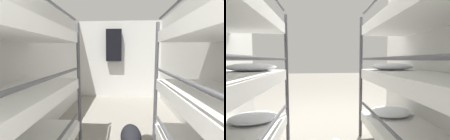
{
  "view_description": "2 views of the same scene",
  "coord_description": "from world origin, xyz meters",
  "views": [
    {
      "loc": [
        0.06,
        0.45,
        1.31
      ],
      "look_at": [
        -0.09,
        2.77,
        1.04
      ],
      "focal_mm": 24.0,
      "sensor_mm": 36.0,
      "label": 1
    },
    {
      "loc": [
        0.07,
        2.62,
        1.1
      ],
      "look_at": [
        -0.14,
        0.9,
        0.98
      ],
      "focal_mm": 24.0,
      "sensor_mm": 36.0,
      "label": 2
    }
  ],
  "objects": [
    {
      "name": "wall_left",
      "position": [
        -1.22,
        2.43,
        1.11
      ],
      "size": [
        0.06,
        4.97,
        2.23
      ],
      "color": "silver",
      "rests_on": "ground_plane"
    },
    {
      "name": "wall_right",
      "position": [
        1.22,
        2.43,
        1.11
      ],
      "size": [
        0.06,
        4.97,
        2.23
      ],
      "color": "silver",
      "rests_on": "ground_plane"
    },
    {
      "name": "wall_back",
      "position": [
        0.0,
        4.88,
        1.11
      ],
      "size": [
        2.5,
        0.06,
        2.23
      ],
      "color": "silver",
      "rests_on": "ground_plane"
    },
    {
      "name": "duffel_bag",
      "position": [
        0.2,
        2.43,
        0.15
      ],
      "size": [
        0.29,
        0.47,
        0.29
      ],
      "color": "black",
      "rests_on": "ground_plane"
    },
    {
      "name": "hanging_coat",
      "position": [
        -0.17,
        4.73,
        1.53
      ],
      "size": [
        0.44,
        0.12,
        0.9
      ],
      "color": "black"
    }
  ]
}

